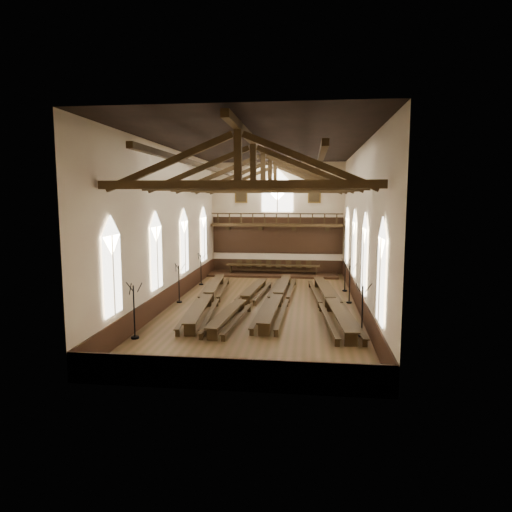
# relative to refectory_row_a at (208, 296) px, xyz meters

# --- Properties ---
(ground) EXTENTS (26.00, 26.00, 0.00)m
(ground) POSITION_rel_refectory_row_a_xyz_m (3.57, 0.04, -0.54)
(ground) COLOR brown
(ground) RESTS_ON ground
(room_walls) EXTENTS (26.00, 26.00, 26.00)m
(room_walls) POSITION_rel_refectory_row_a_xyz_m (3.57, 0.04, 5.92)
(room_walls) COLOR beige
(room_walls) RESTS_ON ground
(wainscot_band) EXTENTS (12.00, 26.00, 1.20)m
(wainscot_band) POSITION_rel_refectory_row_a_xyz_m (3.57, 0.04, 0.06)
(wainscot_band) COLOR #341B0F
(wainscot_band) RESTS_ON ground
(side_windows) EXTENTS (11.85, 19.80, 4.50)m
(side_windows) POSITION_rel_refectory_row_a_xyz_m (3.57, 0.04, 3.20)
(side_windows) COLOR white
(side_windows) RESTS_ON room_walls
(end_window) EXTENTS (2.80, 0.12, 3.80)m
(end_window) POSITION_rel_refectory_row_a_xyz_m (3.57, 12.94, 6.68)
(end_window) COLOR white
(end_window) RESTS_ON room_walls
(minstrels_gallery) EXTENTS (11.80, 1.24, 3.70)m
(minstrels_gallery) POSITION_rel_refectory_row_a_xyz_m (3.57, 12.70, 3.37)
(minstrels_gallery) COLOR #372611
(minstrels_gallery) RESTS_ON room_walls
(portraits) EXTENTS (7.75, 0.09, 1.45)m
(portraits) POSITION_rel_refectory_row_a_xyz_m (3.57, 12.94, 6.56)
(portraits) COLOR brown
(portraits) RESTS_ON room_walls
(roof_trusses) EXTENTS (11.70, 25.70, 2.80)m
(roof_trusses) POSITION_rel_refectory_row_a_xyz_m (3.57, 0.04, 7.68)
(roof_trusses) COLOR #372611
(roof_trusses) RESTS_ON room_walls
(refectory_row_a) EXTENTS (2.08, 14.41, 0.74)m
(refectory_row_a) POSITION_rel_refectory_row_a_xyz_m (0.00, 0.00, 0.00)
(refectory_row_a) COLOR #372611
(refectory_row_a) RESTS_ON ground
(refectory_row_b) EXTENTS (1.91, 13.89, 0.68)m
(refectory_row_b) POSITION_rel_refectory_row_a_xyz_m (2.43, -0.76, -0.04)
(refectory_row_b) COLOR #372611
(refectory_row_b) RESTS_ON ground
(refectory_row_c) EXTENTS (1.73, 14.36, 0.74)m
(refectory_row_c) POSITION_rel_refectory_row_a_xyz_m (4.51, 0.50, 0.00)
(refectory_row_c) COLOR #372611
(refectory_row_c) RESTS_ON ground
(refectory_row_d) EXTENTS (2.19, 14.72, 0.77)m
(refectory_row_d) POSITION_rel_refectory_row_a_xyz_m (7.82, -0.52, 0.02)
(refectory_row_d) COLOR #372611
(refectory_row_d) RESTS_ON ground
(dais) EXTENTS (11.40, 2.85, 0.19)m
(dais) POSITION_rel_refectory_row_a_xyz_m (3.33, 11.44, -0.45)
(dais) COLOR #341B0F
(dais) RESTS_ON ground
(high_table) EXTENTS (8.24, 1.17, 0.77)m
(high_table) POSITION_rel_refectory_row_a_xyz_m (3.33, 11.44, 0.30)
(high_table) COLOR #372611
(high_table) RESTS_ON dais
(high_chairs) EXTENTS (6.80, 0.51, 1.08)m
(high_chairs) POSITION_rel_refectory_row_a_xyz_m (3.33, 12.25, 0.24)
(high_chairs) COLOR #372611
(high_chairs) RESTS_ON dais
(candelabrum_left_near) EXTENTS (0.85, 0.79, 2.81)m
(candelabrum_left_near) POSITION_rel_refectory_row_a_xyz_m (-1.98, -7.47, 0.31)
(candelabrum_left_near) COLOR black
(candelabrum_left_near) RESTS_ON ground
(candelabrum_left_mid) EXTENTS (0.74, 0.80, 2.62)m
(candelabrum_left_mid) POSITION_rel_refectory_row_a_xyz_m (-1.98, 0.26, 0.25)
(candelabrum_left_mid) COLOR black
(candelabrum_left_mid) RESTS_ON ground
(candelabrum_left_far) EXTENTS (0.68, 0.78, 2.54)m
(candelabrum_left_far) POSITION_rel_refectory_row_a_xyz_m (-1.98, 6.42, 0.23)
(candelabrum_left_far) COLOR black
(candelabrum_left_far) RESTS_ON ground
(candelabrum_right_near) EXTENTS (0.81, 0.79, 2.70)m
(candelabrum_right_near) POSITION_rel_refectory_row_a_xyz_m (9.12, -5.80, 0.28)
(candelabrum_right_near) COLOR black
(candelabrum_right_near) RESTS_ON ground
(candelabrum_right_mid) EXTENTS (0.80, 0.76, 2.65)m
(candelabrum_right_mid) POSITION_rel_refectory_row_a_xyz_m (9.12, 1.42, 0.26)
(candelabrum_right_mid) COLOR black
(candelabrum_right_mid) RESTS_ON ground
(candelabrum_right_far) EXTENTS (0.73, 0.75, 2.49)m
(candelabrum_right_far) POSITION_rel_refectory_row_a_xyz_m (9.12, 5.24, 0.22)
(candelabrum_right_far) COLOR black
(candelabrum_right_far) RESTS_ON ground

